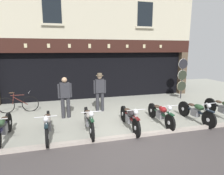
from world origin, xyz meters
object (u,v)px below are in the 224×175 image
object	(u,v)px
motorcycle_right	(196,111)
salesman_left	(65,96)
motorcycle_center_left	(89,120)
motorcycle_far_right	(223,108)
motorcycle_left	(48,125)
motorcycle_far_left	(3,128)
motorcycle_center_right	(161,113)
shopkeeper_center	(100,90)
motorcycle_center	(130,117)
leaning_bicycle	(18,104)
tyre_sign_pole	(182,75)
advert_board_near	(46,69)

from	to	relation	value
motorcycle_right	salesman_left	bearing A→B (deg)	-23.38
motorcycle_center_left	motorcycle_far_right	distance (m)	5.43
motorcycle_left	motorcycle_center_left	xyz separation A→B (m)	(1.32, 0.02, 0.01)
salesman_left	motorcycle_right	bearing A→B (deg)	154.13
motorcycle_far_right	motorcycle_far_left	bearing A→B (deg)	1.16
salesman_left	motorcycle_left	bearing A→B (deg)	64.45
motorcycle_far_left	motorcycle_center_left	world-z (taller)	motorcycle_center_left
motorcycle_left	motorcycle_center_left	size ratio (longest dim) A/B	1.01
motorcycle_center_right	motorcycle_far_right	bearing A→B (deg)	177.52
motorcycle_far_left	motorcycle_center_left	size ratio (longest dim) A/B	1.00
motorcycle_far_right	shopkeeper_center	size ratio (longest dim) A/B	1.20
motorcycle_center_left	motorcycle_center	size ratio (longest dim) A/B	1.00
motorcycle_right	motorcycle_far_right	distance (m)	1.31
motorcycle_left	motorcycle_far_right	world-z (taller)	motorcycle_far_right
motorcycle_far_left	motorcycle_center_right	size ratio (longest dim) A/B	1.02
shopkeeper_center	motorcycle_center_right	bearing A→B (deg)	135.70
motorcycle_left	leaning_bicycle	distance (m)	3.27
motorcycle_far_left	leaning_bicycle	world-z (taller)	leaning_bicycle
motorcycle_center_right	leaning_bicycle	bearing A→B (deg)	-26.88
motorcycle_center_right	shopkeeper_center	distance (m)	2.87
motorcycle_right	shopkeeper_center	bearing A→B (deg)	-37.34
motorcycle_right	leaning_bicycle	world-z (taller)	leaning_bicycle
leaning_bicycle	tyre_sign_pole	bearing A→B (deg)	92.10
motorcycle_center_left	tyre_sign_pole	size ratio (longest dim) A/B	0.87
motorcycle_left	salesman_left	xyz separation A→B (m)	(0.59, 1.67, 0.51)
motorcycle_center_left	motorcycle_right	xyz separation A→B (m)	(4.12, -0.11, -0.02)
motorcycle_far_left	motorcycle_center_right	bearing A→B (deg)	178.39
motorcycle_center	shopkeeper_center	size ratio (longest dim) A/B	1.15
salesman_left	tyre_sign_pole	bearing A→B (deg)	-172.66
motorcycle_left	motorcycle_center_right	size ratio (longest dim) A/B	1.03
motorcycle_center	salesman_left	world-z (taller)	salesman_left
motorcycle_far_right	leaning_bicycle	world-z (taller)	leaning_bicycle
salesman_left	motorcycle_far_right	bearing A→B (deg)	158.23
motorcycle_right	shopkeeper_center	world-z (taller)	shopkeeper_center
salesman_left	shopkeeper_center	size ratio (longest dim) A/B	0.97
salesman_left	advert_board_near	distance (m)	3.19
motorcycle_left	motorcycle_center	size ratio (longest dim) A/B	1.01
advert_board_near	motorcycle_center	bearing A→B (deg)	-56.72
motorcycle_far_left	motorcycle_left	bearing A→B (deg)	175.03
motorcycle_left	advert_board_near	size ratio (longest dim) A/B	2.04
motorcycle_right	motorcycle_far_right	world-z (taller)	motorcycle_far_right
motorcycle_center_left	leaning_bicycle	distance (m)	4.01
motorcycle_center	motorcycle_center_right	distance (m)	1.28
motorcycle_left	motorcycle_right	world-z (taller)	motorcycle_left
motorcycle_center_left	motorcycle_right	bearing A→B (deg)	178.37
motorcycle_center	motorcycle_right	world-z (taller)	motorcycle_center
motorcycle_far_left	tyre_sign_pole	distance (m)	8.96
motorcycle_left	motorcycle_right	xyz separation A→B (m)	(5.44, -0.09, -0.00)
motorcycle_far_left	shopkeeper_center	bearing A→B (deg)	-150.36
motorcycle_center	advert_board_near	xyz separation A→B (m)	(-3.06, 4.66, 1.33)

